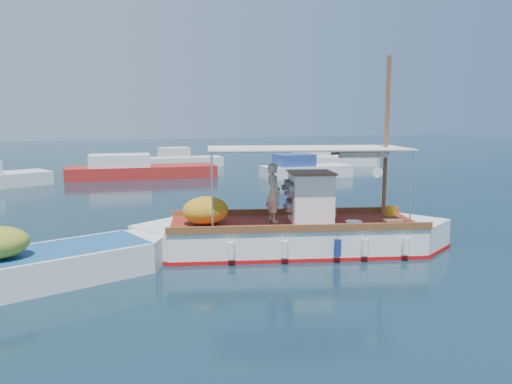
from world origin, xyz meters
name	(u,v)px	position (x,y,z in m)	size (l,w,h in m)	color
ground	(282,249)	(0.00, 0.00, 0.00)	(160.00, 160.00, 0.00)	black
fishing_caique	(292,234)	(0.21, -0.28, 0.54)	(9.47, 4.76, 6.06)	white
dinghy	(36,269)	(-6.98, -0.55, 0.37)	(7.02, 3.36, 1.78)	white
bg_boat_n	(138,170)	(-0.87, 20.48, 0.49)	(10.09, 4.09, 1.80)	#A81F1C
bg_boat_ne	(303,170)	(9.57, 16.31, 0.49)	(6.17, 2.41, 1.80)	silver
bg_boat_e	(324,160)	(15.19, 22.98, 0.49)	(8.58, 4.81, 1.80)	silver
bg_boat_far_n	(183,161)	(3.89, 26.73, 0.49)	(6.17, 2.41, 1.80)	silver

